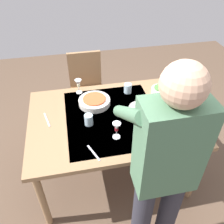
{
  "coord_description": "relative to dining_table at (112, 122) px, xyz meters",
  "views": [
    {
      "loc": [
        0.33,
        1.6,
        2.13
      ],
      "look_at": [
        0.0,
        0.0,
        0.8
      ],
      "focal_mm": 38.09,
      "sensor_mm": 36.0,
      "label": 1
    }
  ],
  "objects": [
    {
      "name": "wine_glass_right",
      "position": [
        0.02,
        0.26,
        0.17
      ],
      "size": [
        0.07,
        0.07,
        0.15
      ],
      "color": "white",
      "rests_on": "dining_table"
    },
    {
      "name": "person_server",
      "position": [
        -0.15,
        0.8,
        0.28
      ],
      "size": [
        0.42,
        0.61,
        1.69
      ],
      "color": "#2D2D38",
      "rests_on": "ground_plane"
    },
    {
      "name": "wine_glass_left",
      "position": [
        0.25,
        -0.44,
        0.17
      ],
      "size": [
        0.07,
        0.07,
        0.15
      ],
      "color": "white",
      "rests_on": "dining_table"
    },
    {
      "name": "ground_plane",
      "position": [
        0.0,
        0.0,
        -0.68
      ],
      "size": [
        6.0,
        6.0,
        0.0
      ],
      "primitive_type": "plane",
      "color": "brown"
    },
    {
      "name": "chair_near",
      "position": [
        0.14,
        -0.92,
        -0.15
      ],
      "size": [
        0.4,
        0.4,
        0.91
      ],
      "color": "brown",
      "rests_on": "ground_plane"
    },
    {
      "name": "dinner_plate_far",
      "position": [
        -0.41,
        0.34,
        0.08
      ],
      "size": [
        0.23,
        0.23,
        0.01
      ],
      "primitive_type": "cylinder",
      "color": "silver",
      "rests_on": "dining_table"
    },
    {
      "name": "side_bowl_salad",
      "position": [
        -0.55,
        -0.27,
        0.1
      ],
      "size": [
        0.18,
        0.18,
        0.07
      ],
      "color": "silver",
      "rests_on": "dining_table"
    },
    {
      "name": "serving_bowl_pasta",
      "position": [
        0.13,
        -0.21,
        0.1
      ],
      "size": [
        0.3,
        0.3,
        0.07
      ],
      "color": "silver",
      "rests_on": "dining_table"
    },
    {
      "name": "table_knife",
      "position": [
        0.57,
        -0.07,
        0.07
      ],
      "size": [
        0.06,
        0.2,
        0.0
      ],
      "primitive_type": "cube",
      "rotation": [
        0.0,
        0.0,
        0.24
      ],
      "color": "silver",
      "rests_on": "dining_table"
    },
    {
      "name": "dinner_plate_near",
      "position": [
        -0.28,
        -0.05,
        0.08
      ],
      "size": [
        0.23,
        0.23,
        0.01
      ],
      "primitive_type": "cylinder",
      "color": "silver",
      "rests_on": "dining_table"
    },
    {
      "name": "dining_table",
      "position": [
        0.0,
        0.0,
        0.0
      ],
      "size": [
        1.48,
        1.07,
        0.75
      ],
      "color": "#93704C",
      "rests_on": "ground_plane"
    },
    {
      "name": "water_cup_near_left",
      "position": [
        -0.23,
        -0.34,
        0.12
      ],
      "size": [
        0.08,
        0.08,
        0.1
      ],
      "primitive_type": "cylinder",
      "color": "silver",
      "rests_on": "dining_table"
    },
    {
      "name": "wine_bottle",
      "position": [
        -0.65,
        -0.12,
        0.18
      ],
      "size": [
        0.07,
        0.07,
        0.3
      ],
      "color": "black",
      "rests_on": "dining_table"
    },
    {
      "name": "water_cup_near_right",
      "position": [
        0.22,
        0.06,
        0.12
      ],
      "size": [
        0.07,
        0.07,
        0.1
      ],
      "primitive_type": "cylinder",
      "color": "silver",
      "rests_on": "dining_table"
    },
    {
      "name": "table_fork",
      "position": [
        0.22,
        0.4,
        0.07
      ],
      "size": [
        0.08,
        0.17,
        0.0
      ],
      "primitive_type": "cube",
      "rotation": [
        0.0,
        0.0,
        0.39
      ],
      "color": "silver",
      "rests_on": "dining_table"
    }
  ]
}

